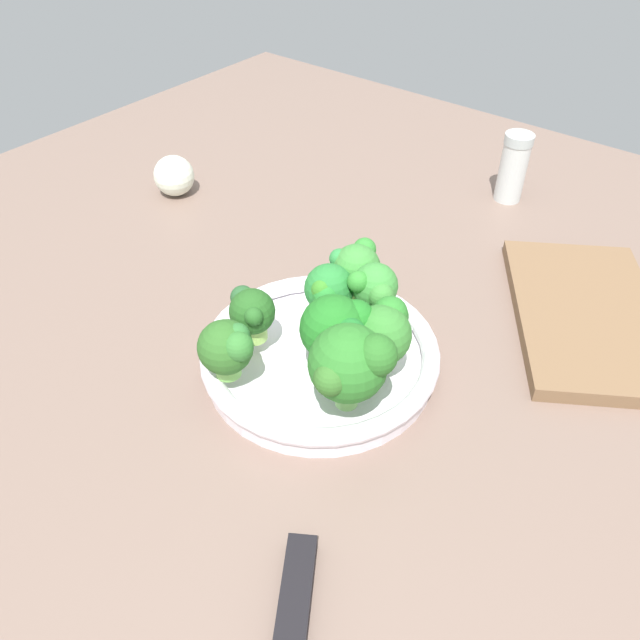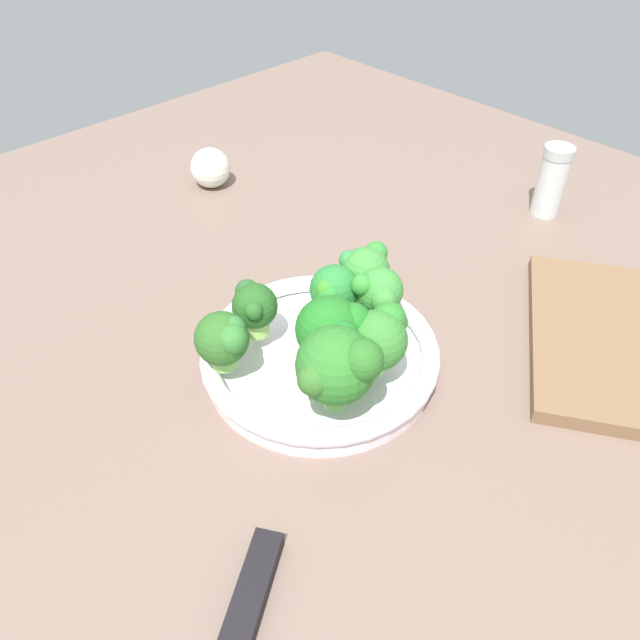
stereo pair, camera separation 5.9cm
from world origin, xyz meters
The scene contains 13 objects.
ground_plane centered at (0.00, 0.00, -1.25)cm, with size 130.00×130.00×2.50cm, color #7B6458.
bowl centered at (-2.38, -3.22, 1.63)cm, with size 23.25×23.25×3.19cm.
broccoli_floret_0 centered at (-10.64, 0.55, 6.54)cm, with size 5.00×5.53×5.78cm.
broccoli_floret_1 centered at (-5.61, 2.51, 6.39)cm, with size 4.41×5.01×5.49cm.
broccoli_floret_2 centered at (3.54, -5.19, 7.07)cm, with size 5.02×4.98×6.47cm.
broccoli_floret_3 centered at (-0.78, -9.21, 7.02)cm, with size 6.40×5.51×6.47cm.
broccoli_floret_4 centered at (1.11, -1.49, 6.70)cm, with size 5.24×4.94×6.02cm.
broccoli_floret_5 centered at (-3.65, -6.27, 7.71)cm, with size 6.41×6.85×7.48cm.
broccoli_floret_6 centered at (5.58, -1.59, 6.89)cm, with size 5.49×4.95×6.29cm.
broccoli_floret_7 centered at (-6.98, -10.03, 8.16)cm, with size 7.38×7.30×8.26cm.
cutting_board centered at (20.96, -21.27, 0.80)cm, with size 24.98×14.86×1.60cm, color brown.
garlic_bulb centered at (12.17, 34.06, 2.78)cm, with size 5.56×5.56×5.56cm, color white.
pepper_shaker centered at (39.77, -2.98, 4.78)cm, with size 3.83×3.83×9.44cm.
Camera 1 is at (-37.46, -31.03, 44.65)cm, focal length 35.59 mm.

